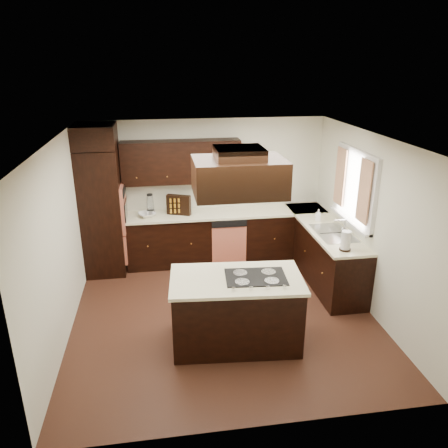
{
  "coord_description": "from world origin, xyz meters",
  "views": [
    {
      "loc": [
        -0.81,
        -5.36,
        3.42
      ],
      "look_at": [
        0.1,
        0.6,
        1.15
      ],
      "focal_mm": 35.0,
      "sensor_mm": 36.0,
      "label": 1
    }
  ],
  "objects": [
    {
      "name": "window_frame",
      "position": [
        2.07,
        0.55,
        1.65
      ],
      "size": [
        0.06,
        1.32,
        1.12
      ],
      "primitive_type": "cube",
      "color": "silver",
      "rests_on": "wall_right"
    },
    {
      "name": "sink_rim",
      "position": [
        1.8,
        0.55,
        0.92
      ],
      "size": [
        0.52,
        0.84,
        0.01
      ],
      "primitive_type": "cube",
      "color": "silver",
      "rests_on": "countertop_right"
    },
    {
      "name": "hood_duct",
      "position": [
        0.1,
        -0.55,
        2.44
      ],
      "size": [
        0.55,
        0.5,
        0.13
      ],
      "primitive_type": "cube",
      "color": "black",
      "rests_on": "ceiling"
    },
    {
      "name": "island",
      "position": [
        0.06,
        -0.68,
        0.44
      ],
      "size": [
        1.63,
        0.98,
        0.88
      ],
      "primitive_type": "cube",
      "rotation": [
        0.0,
        0.0,
        -0.08
      ],
      "color": "black",
      "rests_on": "floor"
    },
    {
      "name": "blender_pitcher",
      "position": [
        -0.99,
        1.8,
        1.15
      ],
      "size": [
        0.13,
        0.13,
        0.26
      ],
      "primitive_type": "cone",
      "color": "silver",
      "rests_on": "blender_base"
    },
    {
      "name": "curtain_left",
      "position": [
        2.01,
        0.13,
        1.7
      ],
      "size": [
        0.02,
        0.34,
        0.9
      ],
      "primitive_type": "cube",
      "color": "beige",
      "rests_on": "wall_right"
    },
    {
      "name": "ceiling",
      "position": [
        0.0,
        0.0,
        2.51
      ],
      "size": [
        4.2,
        4.2,
        0.02
      ],
      "primitive_type": "cube",
      "color": "silver",
      "rests_on": "ground"
    },
    {
      "name": "wall_front",
      "position": [
        0.0,
        -2.11,
        1.25
      ],
      "size": [
        4.2,
        0.02,
        2.5
      ],
      "primitive_type": "cube",
      "color": "beige",
      "rests_on": "ground"
    },
    {
      "name": "wall_right",
      "position": [
        2.11,
        0.0,
        1.25
      ],
      "size": [
        0.02,
        4.2,
        2.5
      ],
      "primitive_type": "cube",
      "color": "beige",
      "rests_on": "ground"
    },
    {
      "name": "countertop_right",
      "position": [
        1.79,
        0.9,
        0.9
      ],
      "size": [
        0.63,
        2.4,
        0.04
      ],
      "primitive_type": "cube",
      "color": "beige",
      "rests_on": "base_cabinets_right"
    },
    {
      "name": "blender_base",
      "position": [
        -0.99,
        1.8,
        0.97
      ],
      "size": [
        0.15,
        0.15,
        0.1
      ],
      "primitive_type": "cylinder",
      "color": "silver",
      "rests_on": "countertop_back"
    },
    {
      "name": "countertop_back",
      "position": [
        0.03,
        1.79,
        0.9
      ],
      "size": [
        2.93,
        0.63,
        0.04
      ],
      "primitive_type": "cube",
      "color": "beige",
      "rests_on": "base_cabinets_back"
    },
    {
      "name": "soap_bottle",
      "position": [
        1.76,
        1.13,
        1.02
      ],
      "size": [
        0.12,
        0.12,
        0.2
      ],
      "primitive_type": "imported",
      "rotation": [
        0.0,
        0.0,
        -0.38
      ],
      "color": "silver",
      "rests_on": "countertop_right"
    },
    {
      "name": "paper_towel",
      "position": [
        1.71,
        -0.09,
        1.06
      ],
      "size": [
        0.17,
        0.17,
        0.29
      ],
      "primitive_type": "cylinder",
      "rotation": [
        0.0,
        0.0,
        0.38
      ],
      "color": "silver",
      "rests_on": "countertop_right"
    },
    {
      "name": "base_cabinets_back",
      "position": [
        0.03,
        1.8,
        0.44
      ],
      "size": [
        2.93,
        0.6,
        0.88
      ],
      "primitive_type": "cube",
      "color": "black",
      "rests_on": "floor"
    },
    {
      "name": "wall_back",
      "position": [
        0.0,
        2.11,
        1.25
      ],
      "size": [
        4.2,
        0.02,
        2.5
      ],
      "primitive_type": "cube",
      "color": "beige",
      "rests_on": "ground"
    },
    {
      "name": "wall_oven_face",
      "position": [
        -1.43,
        1.71,
        1.12
      ],
      "size": [
        0.05,
        0.62,
        0.78
      ],
      "primitive_type": "cube",
      "color": "#DE7254",
      "rests_on": "oven_column"
    },
    {
      "name": "oven_column",
      "position": [
        -1.78,
        1.71,
        1.06
      ],
      "size": [
        0.65,
        0.75,
        2.12
      ],
      "primitive_type": "cube",
      "color": "black",
      "rests_on": "floor"
    },
    {
      "name": "spice_rack",
      "position": [
        -0.5,
        1.79,
        1.09
      ],
      "size": [
        0.42,
        0.26,
        0.34
      ],
      "primitive_type": "cube",
      "rotation": [
        0.0,
        0.0,
        -0.4
      ],
      "color": "black",
      "rests_on": "countertop_back"
    },
    {
      "name": "cooktop",
      "position": [
        0.3,
        -0.7,
        0.93
      ],
      "size": [
        0.78,
        0.55,
        0.01
      ],
      "primitive_type": "cube",
      "rotation": [
        0.0,
        0.0,
        -0.08
      ],
      "color": "black",
      "rests_on": "island_top"
    },
    {
      "name": "base_cabinets_right",
      "position": [
        1.8,
        0.9,
        0.44
      ],
      "size": [
        0.6,
        2.4,
        0.88
      ],
      "primitive_type": "cube",
      "color": "black",
      "rests_on": "floor"
    },
    {
      "name": "range_hood",
      "position": [
        0.1,
        -0.55,
        2.16
      ],
      "size": [
        1.05,
        0.72,
        0.42
      ],
      "primitive_type": "cube",
      "color": "black",
      "rests_on": "ceiling"
    },
    {
      "name": "dishwasher_front",
      "position": [
        0.33,
        1.5,
        0.4
      ],
      "size": [
        0.6,
        0.05,
        0.72
      ],
      "primitive_type": "cube",
      "color": "#DE7254",
      "rests_on": "floor"
    },
    {
      "name": "island_top",
      "position": [
        0.06,
        -0.68,
        0.9
      ],
      "size": [
        1.69,
        1.04,
        0.04
      ],
      "primitive_type": "cube",
      "rotation": [
        0.0,
        0.0,
        -0.08
      ],
      "color": "beige",
      "rests_on": "island"
    },
    {
      "name": "floor",
      "position": [
        0.0,
        0.0,
        -0.01
      ],
      "size": [
        4.2,
        4.2,
        0.02
      ],
      "primitive_type": "cube",
      "color": "#552D1D",
      "rests_on": "ground"
    },
    {
      "name": "wall_left",
      "position": [
        -2.11,
        0.0,
        1.25
      ],
      "size": [
        0.02,
        4.2,
        2.5
      ],
      "primitive_type": "cube",
      "color": "beige",
      "rests_on": "ground"
    },
    {
      "name": "window_pane",
      "position": [
        2.1,
        0.55,
        1.65
      ],
      "size": [
        0.0,
        1.2,
        1.0
      ],
      "primitive_type": "cube",
      "color": "white",
      "rests_on": "wall_right"
    },
    {
      "name": "curtain_right",
      "position": [
        2.01,
        0.97,
        1.7
      ],
      "size": [
        0.02,
        0.34,
        0.9
      ],
      "primitive_type": "cube",
      "color": "beige",
      "rests_on": "wall_right"
    },
    {
      "name": "upper_cabinets",
      "position": [
        -0.43,
        1.93,
        1.81
      ],
      "size": [
        2.0,
        0.34,
        0.72
      ],
      "primitive_type": "cube",
      "color": "black",
      "rests_on": "wall_back"
    },
    {
      "name": "mixing_bowl",
      "position": [
        -1.05,
        1.76,
        0.96
      ],
      "size": [
        0.37,
        0.37,
        0.07
      ],
      "primitive_type": "imported",
      "rotation": [
        0.0,
        0.0,
        0.31
      ],
      "color": "silver",
      "rests_on": "countertop_back"
    }
  ]
}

